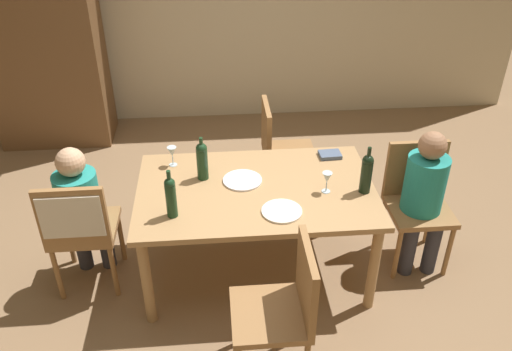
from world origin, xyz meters
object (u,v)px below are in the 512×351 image
object	(u,v)px
person_woman_host	(425,192)
chair_far_right	(279,147)
wine_glass_near_left	(327,178)
chair_near	(285,304)
wine_bottle_dark_red	(171,196)
dining_table	(256,198)
wine_bottle_short_olive	(367,172)
chair_left_end	(78,224)
dinner_plate_host	(242,180)
armoire_cabinet	(42,38)
dinner_plate_guest_left	(282,211)
wine_bottle_tall_green	(202,160)
wine_glass_centre	(172,152)
person_man_bearded	(81,206)
chair_right_end	(417,195)

from	to	relation	value
person_woman_host	chair_far_right	bearing A→B (deg)	-45.23
wine_glass_near_left	person_woman_host	bearing A→B (deg)	4.66
chair_near	wine_bottle_dark_red	distance (m)	0.96
dining_table	person_woman_host	distance (m)	1.19
wine_glass_near_left	wine_bottle_short_olive	bearing A→B (deg)	-4.81
chair_far_right	person_woman_host	world-z (taller)	person_woman_host
chair_left_end	dinner_plate_host	bearing A→B (deg)	11.08
armoire_cabinet	dinner_plate_guest_left	size ratio (longest dim) A/B	8.36
wine_bottle_tall_green	wine_glass_centre	bearing A→B (deg)	138.17
dinner_plate_guest_left	chair_near	bearing A→B (deg)	-94.95
wine_glass_near_left	wine_glass_centre	world-z (taller)	same
wine_bottle_short_olive	dinner_plate_guest_left	bearing A→B (deg)	-162.45
dining_table	wine_glass_centre	world-z (taller)	wine_glass_centre
person_man_bearded	dinner_plate_host	xyz separation A→B (m)	(1.10, 0.07, 0.10)
wine_glass_centre	wine_bottle_dark_red	bearing A→B (deg)	-87.67
chair_left_end	wine_bottle_tall_green	size ratio (longest dim) A/B	2.87
wine_bottle_dark_red	chair_far_right	bearing A→B (deg)	54.50
chair_far_right	armoire_cabinet	bearing A→B (deg)	-122.04
person_woman_host	dinner_plate_host	bearing A→B (deg)	-5.28
armoire_cabinet	wine_glass_near_left	world-z (taller)	armoire_cabinet
wine_glass_centre	wine_bottle_tall_green	bearing A→B (deg)	-41.83
chair_near	dinner_plate_guest_left	world-z (taller)	chair_near
person_woman_host	wine_glass_near_left	distance (m)	0.75
chair_right_end	dining_table	bearing A→B (deg)	4.18
wine_glass_near_left	wine_bottle_tall_green	bearing A→B (deg)	163.73
wine_bottle_tall_green	chair_right_end	bearing A→B (deg)	-2.55
person_man_bearded	person_woman_host	bearing A→B (deg)	-1.23
dining_table	person_woman_host	size ratio (longest dim) A/B	1.48
armoire_cabinet	person_man_bearded	world-z (taller)	armoire_cabinet
chair_left_end	wine_bottle_tall_green	xyz separation A→B (m)	(0.83, 0.28, 0.28)
chair_far_right	wine_bottle_dark_red	xyz separation A→B (m)	(-0.83, -1.16, 0.34)
chair_right_end	person_woman_host	size ratio (longest dim) A/B	0.84
person_woman_host	dinner_plate_guest_left	size ratio (longest dim) A/B	4.20
wine_glass_near_left	dinner_plate_guest_left	bearing A→B (deg)	-147.78
armoire_cabinet	wine_bottle_short_olive	distance (m)	3.55
wine_bottle_dark_red	wine_bottle_short_olive	distance (m)	1.29
chair_left_end	wine_bottle_tall_green	distance (m)	0.92
wine_bottle_dark_red	wine_glass_near_left	size ratio (longest dim) A/B	2.23
chair_right_end	wine_bottle_short_olive	bearing A→B (deg)	22.47
wine_bottle_tall_green	wine_glass_near_left	distance (m)	0.86
chair_right_end	chair_left_end	size ratio (longest dim) A/B	1.00
dinner_plate_host	chair_near	bearing A→B (deg)	-80.01
person_woman_host	wine_bottle_short_olive	bearing A→B (deg)	9.79
dining_table	person_man_bearded	size ratio (longest dim) A/B	1.49
chair_left_end	dinner_plate_guest_left	bearing A→B (deg)	-7.16
dining_table	wine_bottle_tall_green	size ratio (longest dim) A/B	5.06
wine_bottle_dark_red	dinner_plate_guest_left	size ratio (longest dim) A/B	1.28
chair_far_right	wine_glass_centre	distance (m)	1.06
chair_near	chair_far_right	xyz separation A→B (m)	(0.19, 1.79, 0.00)
wine_bottle_short_olive	chair_near	bearing A→B (deg)	-128.90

